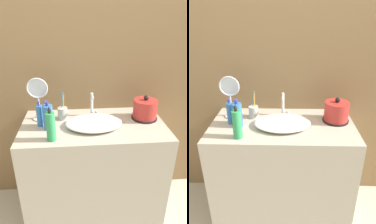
% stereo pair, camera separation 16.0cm
% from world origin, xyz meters
% --- Properties ---
extents(wall_back, '(6.00, 0.04, 2.60)m').
position_xyz_m(wall_back, '(0.00, 0.59, 1.30)').
color(wall_back, olive).
rests_on(wall_back, ground_plane).
extents(vanity_counter, '(1.08, 0.57, 0.86)m').
position_xyz_m(vanity_counter, '(0.00, 0.29, 0.43)').
color(vanity_counter, '#B7AD99').
rests_on(vanity_counter, ground_plane).
extents(sink_basin, '(0.42, 0.31, 0.05)m').
position_xyz_m(sink_basin, '(0.00, 0.26, 0.88)').
color(sink_basin, silver).
rests_on(sink_basin, vanity_counter).
extents(faucet, '(0.06, 0.12, 0.19)m').
position_xyz_m(faucet, '(0.01, 0.43, 0.96)').
color(faucet, silver).
rests_on(faucet, vanity_counter).
extents(electric_kettle, '(0.20, 0.20, 0.19)m').
position_xyz_m(electric_kettle, '(0.41, 0.35, 0.93)').
color(electric_kettle, black).
rests_on(electric_kettle, vanity_counter).
extents(toothbrush_cup, '(0.08, 0.08, 0.22)m').
position_xyz_m(toothbrush_cup, '(-0.23, 0.40, 0.91)').
color(toothbrush_cup, '#B7B2A8').
rests_on(toothbrush_cup, vanity_counter).
extents(lotion_bottle, '(0.05, 0.05, 0.20)m').
position_xyz_m(lotion_bottle, '(-0.39, 0.29, 0.94)').
color(lotion_bottle, '#3370B7').
rests_on(lotion_bottle, vanity_counter).
extents(shampoo_bottle, '(0.06, 0.06, 0.24)m').
position_xyz_m(shampoo_bottle, '(-0.29, 0.09, 0.96)').
color(shampoo_bottle, '#2D9956').
rests_on(shampoo_bottle, vanity_counter).
extents(mouthwash_bottle, '(0.07, 0.07, 0.22)m').
position_xyz_m(mouthwash_bottle, '(-0.32, 0.24, 0.95)').
color(mouthwash_bottle, '#3370B7').
rests_on(mouthwash_bottle, vanity_counter).
extents(vanity_mirror, '(0.16, 0.11, 0.33)m').
position_xyz_m(vanity_mirror, '(-0.41, 0.41, 1.05)').
color(vanity_mirror, silver).
rests_on(vanity_mirror, vanity_counter).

